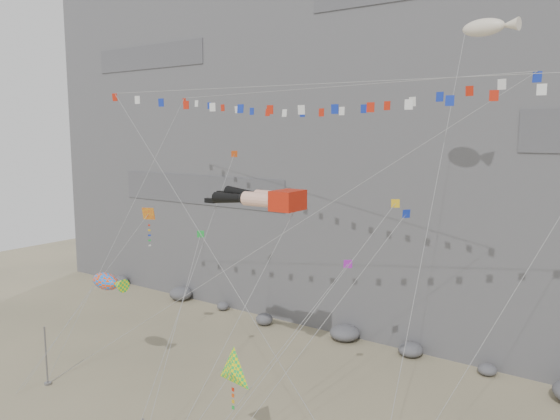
% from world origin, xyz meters
% --- Properties ---
extents(cliff, '(80.00, 28.00, 50.00)m').
position_xyz_m(cliff, '(0.00, 32.00, 25.00)').
color(cliff, slate).
rests_on(cliff, ground).
extents(talus_boulders, '(60.00, 3.00, 1.20)m').
position_xyz_m(talus_boulders, '(0.00, 17.00, 0.60)').
color(talus_boulders, '#5C5C61').
rests_on(talus_boulders, ground).
extents(anchor_pole_left, '(0.12, 0.12, 4.31)m').
position_xyz_m(anchor_pole_left, '(-13.34, -2.76, 2.15)').
color(anchor_pole_left, gray).
rests_on(anchor_pole_left, ground).
extents(legs_kite, '(7.21, 14.06, 18.69)m').
position_xyz_m(legs_kite, '(0.07, 5.12, 13.59)').
color(legs_kite, red).
rests_on(legs_kite, ground).
extents(flag_banner_upper, '(29.80, 15.21, 28.30)m').
position_xyz_m(flag_banner_upper, '(1.05, 9.54, 20.91)').
color(flag_banner_upper, red).
rests_on(flag_banner_upper, ground).
extents(flag_banner_lower, '(32.07, 8.40, 23.23)m').
position_xyz_m(flag_banner_lower, '(4.68, 4.44, 20.68)').
color(flag_banner_lower, red).
rests_on(flag_banner_lower, ground).
extents(harlequin_kite, '(4.75, 10.12, 15.34)m').
position_xyz_m(harlequin_kite, '(-10.02, 4.15, 11.80)').
color(harlequin_kite, red).
rests_on(harlequin_kite, ground).
extents(fish_windsock, '(5.55, 5.47, 9.37)m').
position_xyz_m(fish_windsock, '(-10.48, 0.41, 7.34)').
color(fish_windsock, '#FE490C').
rests_on(fish_windsock, ground).
extents(delta_kite, '(2.94, 5.95, 8.01)m').
position_xyz_m(delta_kite, '(3.97, -2.73, 5.51)').
color(delta_kite, '#FFF10D').
rests_on(delta_kite, ground).
extents(blimp_windsock, '(3.81, 13.33, 26.95)m').
position_xyz_m(blimp_windsock, '(12.24, 10.48, 23.90)').
color(blimp_windsock, '#F9E9CC').
rests_on(blimp_windsock, ground).
extents(small_kite_a, '(5.14, 15.49, 22.51)m').
position_xyz_m(small_kite_a, '(-4.77, 7.80, 15.86)').
color(small_kite_a, '#DB4B12').
rests_on(small_kite_a, ground).
extents(small_kite_b, '(4.35, 12.25, 15.68)m').
position_xyz_m(small_kite_b, '(6.22, 5.33, 9.81)').
color(small_kite_b, purple).
rests_on(small_kite_b, ground).
extents(small_kite_c, '(4.02, 9.51, 14.78)m').
position_xyz_m(small_kite_c, '(-2.80, 2.08, 11.06)').
color(small_kite_c, green).
rests_on(small_kite_c, ground).
extents(small_kite_d, '(6.33, 13.43, 19.63)m').
position_xyz_m(small_kite_d, '(8.70, 6.17, 13.46)').
color(small_kite_d, gold).
rests_on(small_kite_d, ground).
extents(small_kite_e, '(7.28, 10.16, 17.82)m').
position_xyz_m(small_kite_e, '(10.12, 4.33, 13.17)').
color(small_kite_e, '#122AA5').
rests_on(small_kite_e, ground).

